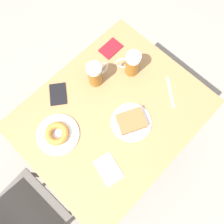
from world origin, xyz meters
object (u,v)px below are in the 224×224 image
Objects in this scene: plate_with_cake at (131,122)px; beer_mug_center at (132,64)px; fork at (170,92)px; beer_mug_left at (95,74)px; plate_with_donut at (57,134)px; passport_far_edge at (58,94)px; passport_near_edge at (111,48)px; napkin_folded at (108,169)px.

beer_mug_center is (0.21, -0.22, 0.06)m from plate_with_cake.
beer_mug_left is at bearing 34.38° from fork.
plate_with_donut is 1.42× the size of passport_far_edge.
beer_mug_left is at bearing 113.06° from passport_near_edge.
beer_mug_center is at bearing 12.59° from fork.
napkin_folded is 1.06× the size of fork.
beer_mug_center is 0.20m from passport_near_edge.
plate_with_donut is 0.37m from beer_mug_left.
plate_with_cake reaches higher than napkin_folded.
passport_far_edge reaches higher than fork.
passport_far_edge is at bearing 64.29° from beer_mug_center.
passport_far_edge is at bearing 45.48° from fork.
plate_with_donut is 0.31m from napkin_folded.
beer_mug_left reaches higher than passport_far_edge.
plate_with_donut is at bearing 66.00° from fork.
beer_mug_left is (0.08, -0.35, 0.06)m from plate_with_donut.
passport_near_edge and passport_far_edge have the same top height.
plate_with_donut is (0.22, 0.31, -0.00)m from plate_with_cake.
napkin_folded is at bearing 142.56° from beer_mug_left.
plate_with_cake is at bearing 171.87° from beer_mug_left.
plate_with_donut reaches higher than fork.
passport_near_edge is (0.39, -0.25, -0.01)m from plate_with_cake.
napkin_folded is 0.69m from passport_near_edge.
napkin_folded is (-0.08, 0.25, -0.02)m from plate_with_cake.
passport_near_edge is at bearing -90.51° from passport_far_edge.
plate_with_cake is 1.38× the size of passport_far_edge.
plate_with_donut is at bearing 138.95° from passport_far_edge.
beer_mug_left is at bearing -77.23° from plate_with_donut.
fork is 0.97× the size of passport_far_edge.
passport_far_edge is (0.00, 0.41, 0.00)m from passport_near_edge.
passport_far_edge is (0.18, 0.38, -0.07)m from beer_mug_center.
plate_with_donut is 0.64m from fork.
plate_with_cake is 0.31m from beer_mug_center.
fork is at bearing -175.90° from passport_near_edge.
beer_mug_center is 0.56m from napkin_folded.
passport_near_edge is (0.18, -0.02, -0.07)m from beer_mug_center.
beer_mug_center is 1.18× the size of passport_near_edge.
napkin_folded is at bearing 94.79° from fork.
passport_near_edge is 0.41m from passport_far_edge.
passport_far_edge is at bearing 22.35° from plate_with_cake.
beer_mug_center is at bearing -58.44° from napkin_folded.
plate_with_cake is 0.28m from fork.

